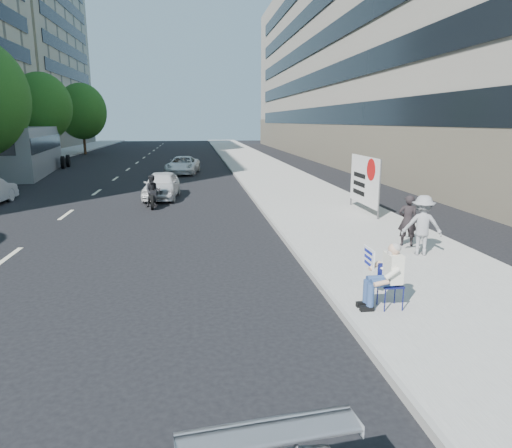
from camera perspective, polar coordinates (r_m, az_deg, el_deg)
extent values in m
plane|color=black|center=(11.60, -0.92, -5.83)|extent=(160.00, 160.00, 0.00)
cube|color=gray|center=(31.58, 2.05, 6.13)|extent=(5.00, 120.00, 0.15)
cube|color=gray|center=(47.08, 16.29, 19.93)|extent=(14.00, 70.00, 20.00)
cylinder|color=#382616|center=(42.83, -24.78, 8.61)|extent=(0.30, 0.30, 2.97)
ellipsoid|color=#164412|center=(42.79, -25.21, 13.16)|extent=(4.80, 4.80, 5.52)
cylinder|color=#382616|center=(56.36, -20.65, 9.49)|extent=(0.30, 0.30, 2.62)
ellipsoid|color=#164412|center=(56.33, -20.93, 13.01)|extent=(5.40, 5.40, 6.21)
cylinder|color=navy|center=(9.08, 15.81, -9.20)|extent=(0.02, 0.02, 0.45)
cylinder|color=navy|center=(9.23, 17.89, -8.98)|extent=(0.02, 0.02, 0.45)
cylinder|color=navy|center=(9.39, 14.94, -8.41)|extent=(0.02, 0.02, 0.45)
cylinder|color=navy|center=(9.53, 16.97, -8.22)|extent=(0.02, 0.02, 0.45)
cube|color=navy|center=(9.22, 16.50, -7.31)|extent=(0.40, 0.40, 0.03)
cube|color=navy|center=(9.33, 16.10, -5.85)|extent=(0.40, 0.02, 0.40)
cylinder|color=navy|center=(9.02, 15.50, -7.12)|extent=(0.44, 0.17, 0.17)
cylinder|color=navy|center=(9.02, 14.12, -8.60)|extent=(0.14, 0.14, 0.46)
cube|color=black|center=(9.10, 13.67, -10.22)|extent=(0.26, 0.11, 0.10)
cylinder|color=navy|center=(9.20, 15.02, -6.71)|extent=(0.44, 0.17, 0.17)
cylinder|color=navy|center=(9.19, 13.66, -8.16)|extent=(0.14, 0.14, 0.46)
cube|color=black|center=(9.27, 13.22, -9.75)|extent=(0.26, 0.11, 0.10)
cube|color=beige|center=(9.12, 16.75, -5.26)|extent=(0.26, 0.42, 0.56)
sphere|color=tan|center=(9.02, 16.90, -3.02)|extent=(0.23, 0.23, 0.23)
ellipsoid|color=gray|center=(9.02, 17.03, -2.83)|extent=(0.22, 0.24, 0.19)
ellipsoid|color=gray|center=(9.01, 16.41, -3.47)|extent=(0.10, 0.14, 0.13)
cylinder|color=beige|center=(8.88, 16.66, -5.96)|extent=(0.30, 0.10, 0.25)
cylinder|color=tan|center=(8.86, 15.39, -7.15)|extent=(0.29, 0.09, 0.14)
cylinder|color=beige|center=(9.32, 15.71, -4.69)|extent=(0.26, 0.20, 0.32)
cylinder|color=tan|center=(9.42, 14.61, -5.07)|extent=(0.30, 0.21, 0.18)
cube|color=white|center=(9.49, 13.93, -4.08)|extent=(0.03, 0.55, 0.40)
imported|color=gray|center=(13.03, 20.06, -0.15)|extent=(1.19, 0.91, 1.63)
imported|color=black|center=(13.85, 18.43, 0.42)|extent=(0.63, 0.51, 1.49)
cylinder|color=#4C4C4C|center=(17.31, 15.17, 4.17)|extent=(0.06, 0.06, 2.20)
cylinder|color=#4C4C4C|center=(20.08, 11.89, 5.46)|extent=(0.06, 0.06, 2.20)
cube|color=silver|center=(18.66, 13.38, 5.32)|extent=(0.04, 3.00, 1.90)
cylinder|color=#A50C0C|center=(17.95, 14.18, 6.60)|extent=(0.01, 0.84, 0.84)
cube|color=black|center=(19.10, 12.80, 5.96)|extent=(0.01, 1.30, 0.18)
cube|color=black|center=(19.14, 12.75, 4.92)|extent=(0.01, 1.30, 0.18)
cube|color=black|center=(19.19, 12.70, 3.89)|extent=(0.01, 1.30, 0.18)
imported|color=silver|center=(22.82, -11.71, 4.80)|extent=(1.80, 3.94, 1.31)
imported|color=white|center=(33.42, -9.14, 7.28)|extent=(2.59, 4.67, 1.23)
cylinder|color=black|center=(19.93, -12.86, 2.66)|extent=(0.17, 0.65, 0.64)
cylinder|color=black|center=(21.31, -12.54, 3.31)|extent=(0.17, 0.65, 0.64)
cube|color=black|center=(20.58, -12.72, 3.62)|extent=(0.34, 1.22, 0.35)
imported|color=black|center=(20.46, -12.77, 4.03)|extent=(0.73, 0.59, 1.42)
cube|color=slate|center=(36.66, -26.46, 8.21)|extent=(4.01, 12.22, 3.30)
cube|color=black|center=(37.06, -28.42, 8.90)|extent=(1.53, 11.41, 1.00)
cube|color=black|center=(36.25, -24.62, 9.22)|extent=(1.53, 11.41, 1.00)
cylinder|color=black|center=(32.10, -26.65, 5.67)|extent=(0.38, 1.02, 1.00)
cylinder|color=black|center=(33.99, -25.58, 6.09)|extent=(0.38, 1.02, 1.00)
cylinder|color=black|center=(40.44, -26.42, 6.87)|extent=(0.38, 1.02, 1.00)
cylinder|color=black|center=(39.72, -22.99, 7.11)|extent=(0.38, 1.02, 1.00)
cylinder|color=black|center=(41.86, -25.78, 7.09)|extent=(0.38, 1.02, 1.00)
cylinder|color=black|center=(41.16, -22.45, 7.32)|extent=(0.38, 1.02, 1.00)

